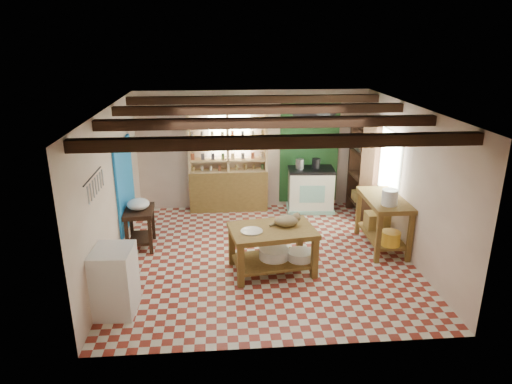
{
  "coord_description": "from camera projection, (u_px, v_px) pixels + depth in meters",
  "views": [
    {
      "loc": [
        -0.74,
        -7.21,
        3.69
      ],
      "look_at": [
        -0.11,
        0.3,
        1.09
      ],
      "focal_mm": 32.0,
      "sensor_mm": 36.0,
      "label": 1
    }
  ],
  "objects": [
    {
      "name": "basin_small",
      "position": [
        300.0,
        255.0,
        7.46
      ],
      "size": [
        0.47,
        0.47,
        0.15
      ],
      "primitive_type": "cylinder",
      "rotation": [
        0.0,
        0.0,
        0.15
      ],
      "color": "white",
      "rests_on": "work_table"
    },
    {
      "name": "pot_rack",
      "position": [
        315.0,
        113.0,
        9.37
      ],
      "size": [
        0.86,
        0.12,
        0.36
      ],
      "primitive_type": "cube",
      "color": "black",
      "rests_on": "ceiling"
    },
    {
      "name": "white_cabinet",
      "position": [
        115.0,
        281.0,
        6.3
      ],
      "size": [
        0.56,
        0.66,
        0.95
      ],
      "primitive_type": "cube",
      "rotation": [
        0.0,
        0.0,
        -0.06
      ],
      "color": "white",
      "rests_on": "floor"
    },
    {
      "name": "window_back",
      "position": [
        230.0,
        133.0,
        9.79
      ],
      "size": [
        0.9,
        0.02,
        0.8
      ],
      "primitive_type": "cube",
      "color": "beige",
      "rests_on": "wall_back"
    },
    {
      "name": "utensil_rail",
      "position": [
        93.0,
        185.0,
        6.15
      ],
      "size": [
        0.06,
        0.9,
        0.28
      ],
      "primitive_type": "cube",
      "color": "black",
      "rests_on": "wall_left"
    },
    {
      "name": "basin_large",
      "position": [
        274.0,
        253.0,
        7.51
      ],
      "size": [
        0.56,
        0.56,
        0.17
      ],
      "primitive_type": "cylinder",
      "rotation": [
        0.0,
        0.0,
        0.15
      ],
      "color": "white",
      "rests_on": "work_table"
    },
    {
      "name": "floor",
      "position": [
        264.0,
        256.0,
        8.06
      ],
      "size": [
        5.0,
        5.0,
        0.02
      ],
      "primitive_type": "cube",
      "color": "maroon",
      "rests_on": "ground"
    },
    {
      "name": "wall_left",
      "position": [
        112.0,
        190.0,
        7.43
      ],
      "size": [
        0.04,
        5.0,
        2.6
      ],
      "primitive_type": "cube",
      "color": "beige",
      "rests_on": "floor"
    },
    {
      "name": "yellow_tub",
      "position": [
        391.0,
        238.0,
        7.85
      ],
      "size": [
        0.34,
        0.34,
        0.24
      ],
      "primitive_type": "cylinder",
      "rotation": [
        0.0,
        0.0,
        -0.02
      ],
      "color": "gold",
      "rests_on": "right_counter"
    },
    {
      "name": "kettle_left",
      "position": [
        300.0,
        164.0,
        9.83
      ],
      "size": [
        0.2,
        0.2,
        0.21
      ],
      "primitive_type": "cylinder",
      "rotation": [
        0.0,
        0.0,
        -0.07
      ],
      "color": "#A9A8B0",
      "rests_on": "stove"
    },
    {
      "name": "white_bucket",
      "position": [
        390.0,
        197.0,
        7.71
      ],
      "size": [
        0.27,
        0.27,
        0.27
      ],
      "primitive_type": "cylinder",
      "rotation": [
        0.0,
        0.0,
        -0.02
      ],
      "color": "white",
      "rests_on": "right_counter"
    },
    {
      "name": "work_table",
      "position": [
        272.0,
        250.0,
        7.42
      ],
      "size": [
        1.45,
        1.08,
        0.76
      ],
      "primitive_type": "cube",
      "rotation": [
        0.0,
        0.0,
        0.15
      ],
      "color": "brown",
      "rests_on": "floor"
    },
    {
      "name": "ceiling",
      "position": [
        265.0,
        108.0,
        7.2
      ],
      "size": [
        5.0,
        5.0,
        0.02
      ],
      "primitive_type": "cube",
      "color": "#4B4B50",
      "rests_on": "wall_back"
    },
    {
      "name": "ceiling_beams",
      "position": [
        265.0,
        115.0,
        7.24
      ],
      "size": [
        5.0,
        3.8,
        0.15
      ],
      "primitive_type": "cube",
      "color": "black",
      "rests_on": "ceiling"
    },
    {
      "name": "wicker_basket",
      "position": [
        377.0,
        220.0,
        8.55
      ],
      "size": [
        0.42,
        0.34,
        0.29
      ],
      "primitive_type": "cube",
      "rotation": [
        0.0,
        0.0,
        -0.02
      ],
      "color": "olive",
      "rests_on": "right_counter"
    },
    {
      "name": "kettle_right",
      "position": [
        316.0,
        163.0,
        9.83
      ],
      "size": [
        0.19,
        0.19,
        0.22
      ],
      "primitive_type": "cylinder",
      "rotation": [
        0.0,
        0.0,
        -0.07
      ],
      "color": "black",
      "rests_on": "stove"
    },
    {
      "name": "wall_front",
      "position": [
        286.0,
        253.0,
        5.27
      ],
      "size": [
        5.0,
        0.04,
        2.6
      ],
      "primitive_type": "cube",
      "color": "beige",
      "rests_on": "floor"
    },
    {
      "name": "blue_wall_patch",
      "position": [
        125.0,
        184.0,
        8.35
      ],
      "size": [
        0.04,
        1.4,
        1.6
      ],
      "primitive_type": "cube",
      "color": "blue",
      "rests_on": "wall_left"
    },
    {
      "name": "green_wall_patch",
      "position": [
        309.0,
        152.0,
        10.07
      ],
      "size": [
        1.3,
        0.04,
        2.3
      ],
      "primitive_type": "cube",
      "color": "#1F4D21",
      "rests_on": "wall_back"
    },
    {
      "name": "wall_back",
      "position": [
        253.0,
        150.0,
        9.98
      ],
      "size": [
        5.0,
        0.04,
        2.6
      ],
      "primitive_type": "cube",
      "color": "beige",
      "rests_on": "floor"
    },
    {
      "name": "prep_table",
      "position": [
        140.0,
        228.0,
        8.28
      ],
      "size": [
        0.54,
        0.75,
        0.74
      ],
      "primitive_type": "cube",
      "rotation": [
        0.0,
        0.0,
        0.05
      ],
      "color": "black",
      "rests_on": "floor"
    },
    {
      "name": "right_counter",
      "position": [
        383.0,
        223.0,
        8.25
      ],
      "size": [
        0.69,
        1.34,
        0.96
      ],
      "primitive_type": "cube",
      "rotation": [
        0.0,
        0.0,
        -0.02
      ],
      "color": "brown",
      "rests_on": "floor"
    },
    {
      "name": "shelving_unit",
      "position": [
        228.0,
        162.0,
        9.83
      ],
      "size": [
        1.7,
        0.34,
        2.2
      ],
      "primitive_type": "cube",
      "color": "tan",
      "rests_on": "floor"
    },
    {
      "name": "enamel_bowl",
      "position": [
        138.0,
        204.0,
        8.13
      ],
      "size": [
        0.42,
        0.42,
        0.2
      ],
      "primitive_type": "ellipsoid",
      "rotation": [
        0.0,
        0.0,
        0.05
      ],
      "color": "white",
      "rests_on": "prep_table"
    },
    {
      "name": "wall_right",
      "position": [
        409.0,
        182.0,
        7.83
      ],
      "size": [
        0.04,
        5.0,
        2.6
      ],
      "primitive_type": "cube",
      "color": "beige",
      "rests_on": "floor"
    },
    {
      "name": "steel_tray",
      "position": [
        252.0,
        231.0,
        7.17
      ],
      "size": [
        0.4,
        0.4,
        0.02
      ],
      "primitive_type": "cylinder",
      "rotation": [
        0.0,
        0.0,
        0.15
      ],
      "color": "#A9A8B0",
      "rests_on": "work_table"
    },
    {
      "name": "tall_rack",
      "position": [
        363.0,
        170.0,
        9.6
      ],
      "size": [
        0.4,
        0.86,
        2.0
      ],
      "primitive_type": "cube",
      "color": "black",
      "rests_on": "floor"
    },
    {
      "name": "window_right",
      "position": [
        388.0,
        161.0,
        8.73
      ],
      "size": [
        0.02,
        1.3,
        1.2
      ],
      "primitive_type": "cube",
      "color": "beige",
      "rests_on": "wall_right"
    },
    {
      "name": "cat",
      "position": [
        286.0,
        221.0,
        7.37
      ],
      "size": [
        0.47,
        0.41,
        0.18
      ],
      "primitive_type": "ellipsoid",
      "rotation": [
        0.0,
        0.0,
        0.32
      ],
      "color": "#968157",
      "rests_on": "work_table"
    },
    {
      "name": "stove",
      "position": [
        310.0,
        189.0,
        10.02
      ],
      "size": [
        1.02,
        0.73,
        0.96
      ],
      "primitive_type": "cube",
      "rotation": [
        0.0,
        0.0,
        -0.07
      ],
      "color": "silver",
      "rests_on": "floor"
    }
  ]
}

